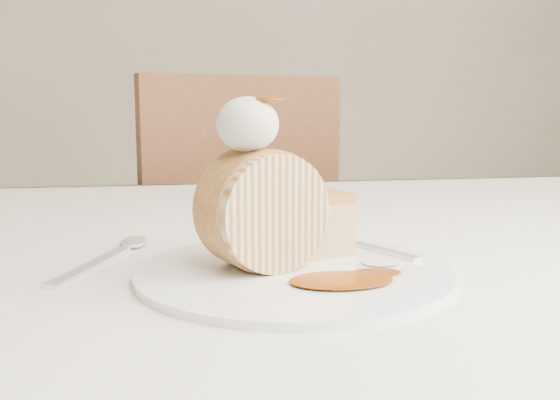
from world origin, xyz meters
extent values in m
cube|color=white|center=(0.00, 3.00, 1.40)|extent=(5.00, 0.10, 2.80)
cube|color=silver|center=(0.00, 0.20, 0.73)|extent=(1.40, 0.90, 0.04)
cube|color=silver|center=(0.00, 0.65, 0.61)|extent=(1.40, 0.01, 0.28)
cube|color=brown|center=(-0.05, 1.03, 0.46)|extent=(0.56, 0.56, 0.04)
cube|color=brown|center=(0.01, 0.83, 0.72)|extent=(0.44, 0.17, 0.47)
cylinder|color=brown|center=(0.08, 1.27, 0.22)|extent=(0.04, 0.04, 0.44)
cylinder|color=brown|center=(-0.29, 1.16, 0.22)|extent=(0.04, 0.04, 0.44)
cylinder|color=brown|center=(0.19, 0.90, 0.22)|extent=(0.04, 0.04, 0.44)
cylinder|color=white|center=(-0.04, 0.01, 0.75)|extent=(0.35, 0.35, 0.01)
cylinder|color=beige|center=(-0.06, 0.02, 0.81)|extent=(0.11, 0.09, 0.10)
cube|color=tan|center=(-0.01, 0.06, 0.78)|extent=(0.08, 0.07, 0.05)
ellipsoid|color=silver|center=(-0.08, 0.02, 0.88)|extent=(0.05, 0.05, 0.05)
ellipsoid|color=#783105|center=(-0.06, 0.01, 0.91)|extent=(0.03, 0.02, 0.01)
cube|color=silver|center=(0.05, 0.07, 0.76)|extent=(0.09, 0.15, 0.00)
cube|color=silver|center=(-0.21, 0.07, 0.75)|extent=(0.08, 0.17, 0.00)
camera|label=1|loc=(-0.14, -0.50, 0.90)|focal=40.00mm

